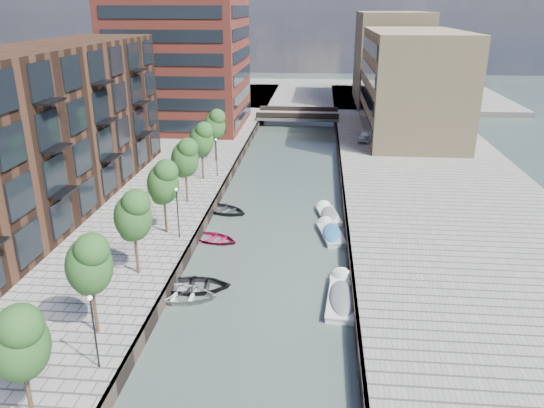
# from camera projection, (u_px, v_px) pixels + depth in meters

# --- Properties ---
(water) EXTENTS (300.00, 300.00, 0.00)m
(water) POSITION_uv_depth(u_px,v_px,m) (284.00, 187.00, 56.38)
(water) COLOR #38473F
(water) RESTS_ON ground
(quay_right) EXTENTS (20.00, 140.00, 1.00)m
(quay_right) POSITION_uv_depth(u_px,v_px,m) (438.00, 187.00, 54.85)
(quay_right) COLOR gray
(quay_right) RESTS_ON ground
(quay_wall_left) EXTENTS (0.25, 140.00, 1.00)m
(quay_wall_left) POSITION_uv_depth(u_px,v_px,m) (228.00, 181.00, 56.72)
(quay_wall_left) COLOR #332823
(quay_wall_left) RESTS_ON ground
(quay_wall_right) EXTENTS (0.25, 140.00, 1.00)m
(quay_wall_right) POSITION_uv_depth(u_px,v_px,m) (342.00, 184.00, 55.69)
(quay_wall_right) COLOR #332823
(quay_wall_right) RESTS_ON ground
(far_closure) EXTENTS (80.00, 40.00, 1.00)m
(far_closure) POSITION_uv_depth(u_px,v_px,m) (304.00, 94.00, 112.12)
(far_closure) COLOR gray
(far_closure) RESTS_ON ground
(apartment_block) EXTENTS (8.00, 38.00, 14.00)m
(apartment_block) POSITION_uv_depth(u_px,v_px,m) (47.00, 130.00, 45.93)
(apartment_block) COLOR #321D13
(apartment_block) RESTS_ON quay_left
(tower) EXTENTS (18.00, 18.00, 30.00)m
(tower) POSITION_uv_depth(u_px,v_px,m) (178.00, 21.00, 75.47)
(tower) COLOR maroon
(tower) RESTS_ON quay_left
(tan_block_near) EXTENTS (12.00, 25.00, 14.00)m
(tan_block_near) POSITION_uv_depth(u_px,v_px,m) (412.00, 84.00, 72.71)
(tan_block_near) COLOR tan
(tan_block_near) RESTS_ON quay_right
(tan_block_far) EXTENTS (12.00, 20.00, 16.00)m
(tan_block_far) POSITION_uv_depth(u_px,v_px,m) (390.00, 58.00, 96.59)
(tan_block_far) COLOR tan
(tan_block_far) RESTS_ON quay_right
(bridge) EXTENTS (13.00, 6.00, 1.30)m
(bridge) POSITION_uv_depth(u_px,v_px,m) (298.00, 115.00, 85.71)
(bridge) COLOR gray
(bridge) RESTS_ON ground
(tree_0) EXTENTS (2.50, 2.50, 5.95)m
(tree_0) POSITION_uv_depth(u_px,v_px,m) (18.00, 340.00, 21.68)
(tree_0) COLOR #382619
(tree_0) RESTS_ON quay_left
(tree_1) EXTENTS (2.50, 2.50, 5.95)m
(tree_1) POSITION_uv_depth(u_px,v_px,m) (89.00, 263.00, 28.21)
(tree_1) COLOR #382619
(tree_1) RESTS_ON quay_left
(tree_2) EXTENTS (2.50, 2.50, 5.95)m
(tree_2) POSITION_uv_depth(u_px,v_px,m) (133.00, 214.00, 34.73)
(tree_2) COLOR #382619
(tree_2) RESTS_ON quay_left
(tree_3) EXTENTS (2.50, 2.50, 5.95)m
(tree_3) POSITION_uv_depth(u_px,v_px,m) (163.00, 181.00, 41.25)
(tree_3) COLOR #382619
(tree_3) RESTS_ON quay_left
(tree_4) EXTENTS (2.50, 2.50, 5.95)m
(tree_4) POSITION_uv_depth(u_px,v_px,m) (185.00, 157.00, 47.77)
(tree_4) COLOR #382619
(tree_4) RESTS_ON quay_left
(tree_5) EXTENTS (2.50, 2.50, 5.95)m
(tree_5) POSITION_uv_depth(u_px,v_px,m) (201.00, 139.00, 54.30)
(tree_5) COLOR #382619
(tree_5) RESTS_ON quay_left
(tree_6) EXTENTS (2.50, 2.50, 5.95)m
(tree_6) POSITION_uv_depth(u_px,v_px,m) (215.00, 124.00, 60.82)
(tree_6) COLOR #382619
(tree_6) RESTS_ON quay_left
(lamp_0) EXTENTS (0.24, 0.24, 4.12)m
(lamp_0) POSITION_uv_depth(u_px,v_px,m) (94.00, 324.00, 25.93)
(lamp_0) COLOR black
(lamp_0) RESTS_ON quay_left
(lamp_1) EXTENTS (0.24, 0.24, 4.12)m
(lamp_1) POSITION_uv_depth(u_px,v_px,m) (177.00, 208.00, 40.84)
(lamp_1) COLOR black
(lamp_1) RESTS_ON quay_left
(lamp_2) EXTENTS (0.24, 0.24, 4.12)m
(lamp_2) POSITION_uv_depth(u_px,v_px,m) (216.00, 153.00, 55.75)
(lamp_2) COLOR black
(lamp_2) RESTS_ON quay_left
(sloop_1) EXTENTS (5.21, 3.96, 1.01)m
(sloop_1) POSITION_uv_depth(u_px,v_px,m) (196.00, 289.00, 36.09)
(sloop_1) COLOR black
(sloop_1) RESTS_ON ground
(sloop_2) EXTENTS (4.85, 4.15, 0.85)m
(sloop_2) POSITION_uv_depth(u_px,v_px,m) (214.00, 241.00, 43.50)
(sloop_2) COLOR maroon
(sloop_2) RESTS_ON ground
(sloop_3) EXTENTS (5.25, 3.83, 1.06)m
(sloop_3) POSITION_uv_depth(u_px,v_px,m) (180.00, 299.00, 34.94)
(sloop_3) COLOR silver
(sloop_3) RESTS_ON ground
(sloop_4) EXTENTS (5.75, 5.06, 0.99)m
(sloop_4) POSITION_uv_depth(u_px,v_px,m) (224.00, 212.00, 49.50)
(sloop_4) COLOR black
(sloop_4) RESTS_ON ground
(motorboat_1) EXTENTS (2.32, 5.57, 1.81)m
(motorboat_1) POSITION_uv_depth(u_px,v_px,m) (343.00, 297.00, 34.71)
(motorboat_1) COLOR silver
(motorboat_1) RESTS_ON ground
(motorboat_2) EXTENTS (1.62, 4.58, 1.52)m
(motorboat_2) POSITION_uv_depth(u_px,v_px,m) (342.00, 289.00, 35.90)
(motorboat_2) COLOR white
(motorboat_2) RESTS_ON ground
(motorboat_3) EXTENTS (2.57, 4.98, 1.58)m
(motorboat_3) POSITION_uv_depth(u_px,v_px,m) (330.00, 233.00, 44.51)
(motorboat_3) COLOR #AFAFAD
(motorboat_3) RESTS_ON ground
(motorboat_4) EXTENTS (2.43, 4.74, 1.51)m
(motorboat_4) POSITION_uv_depth(u_px,v_px,m) (328.00, 214.00, 48.48)
(motorboat_4) COLOR silver
(motorboat_4) RESTS_ON ground
(car) EXTENTS (2.40, 4.26, 1.37)m
(car) POSITION_uv_depth(u_px,v_px,m) (365.00, 136.00, 71.06)
(car) COLOR silver
(car) RESTS_ON quay_right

